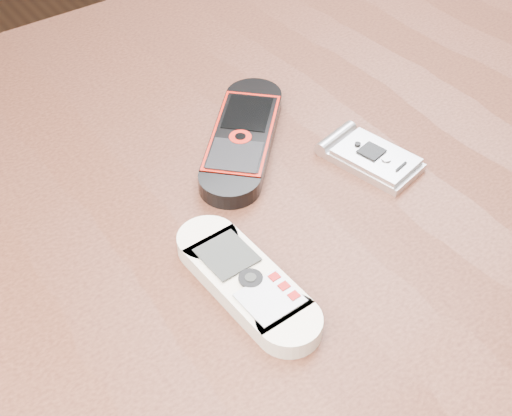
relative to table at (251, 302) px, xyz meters
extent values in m
cube|color=black|center=(0.00, 0.00, 0.09)|extent=(1.20, 0.80, 0.03)
cube|color=black|center=(0.54, 0.34, -0.29)|extent=(0.06, 0.06, 0.71)
cube|color=silver|center=(-0.04, -0.06, 0.11)|extent=(0.05, 0.15, 0.02)
cube|color=black|center=(0.05, 0.08, 0.11)|extent=(0.16, 0.16, 0.02)
cube|color=silver|center=(0.13, 0.00, 0.11)|extent=(0.07, 0.10, 0.01)
camera|label=1|loc=(-0.23, -0.33, 0.51)|focal=50.00mm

